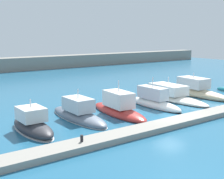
% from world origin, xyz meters
% --- Properties ---
extents(ground_plane, '(120.00, 120.00, 0.00)m').
position_xyz_m(ground_plane, '(0.00, 0.00, 0.00)').
color(ground_plane, '#236084').
extents(dock_pier, '(38.28, 1.82, 0.44)m').
position_xyz_m(dock_pier, '(0.00, -1.59, 0.22)').
color(dock_pier, gray).
rests_on(dock_pier, ground_plane).
extents(breakwater_seawall, '(108.00, 3.48, 2.69)m').
position_xyz_m(breakwater_seawall, '(0.00, 44.00, 1.34)').
color(breakwater_seawall, gray).
rests_on(breakwater_seawall, ground_plane).
extents(motorboat_charcoal_second, '(2.06, 6.10, 2.72)m').
position_xyz_m(motorboat_charcoal_second, '(-11.29, 3.70, 0.55)').
color(motorboat_charcoal_second, '#2D2D33').
rests_on(motorboat_charcoal_second, ground_plane).
extents(motorboat_slate_third, '(2.31, 8.27, 3.03)m').
position_xyz_m(motorboat_slate_third, '(-6.62, 4.76, 0.44)').
color(motorboat_slate_third, slate).
rests_on(motorboat_slate_third, ground_plane).
extents(motorboat_red_fourth, '(3.09, 8.37, 3.51)m').
position_xyz_m(motorboat_red_fourth, '(-2.66, 4.11, 0.54)').
color(motorboat_red_fourth, '#B72D28').
rests_on(motorboat_red_fourth, ground_plane).
extents(motorboat_white_fifth, '(1.85, 7.32, 3.37)m').
position_xyz_m(motorboat_white_fifth, '(2.03, 4.27, 0.54)').
color(motorboat_white_fifth, white).
rests_on(motorboat_white_fifth, ground_plane).
extents(motorboat_ivory_sixth, '(3.26, 10.47, 2.77)m').
position_xyz_m(motorboat_ivory_sixth, '(6.22, 5.78, 0.44)').
color(motorboat_ivory_sixth, silver).
rests_on(motorboat_ivory_sixth, ground_plane).
extents(motorboat_sand_seventh, '(3.47, 10.49, 3.10)m').
position_xyz_m(motorboat_sand_seventh, '(10.52, 5.89, 0.52)').
color(motorboat_sand_seventh, beige).
rests_on(motorboat_sand_seventh, ground_plane).
extents(dock_bollard, '(0.20, 0.20, 0.44)m').
position_xyz_m(dock_bollard, '(-10.06, -1.59, 0.66)').
color(dock_bollard, black).
rests_on(dock_bollard, dock_pier).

